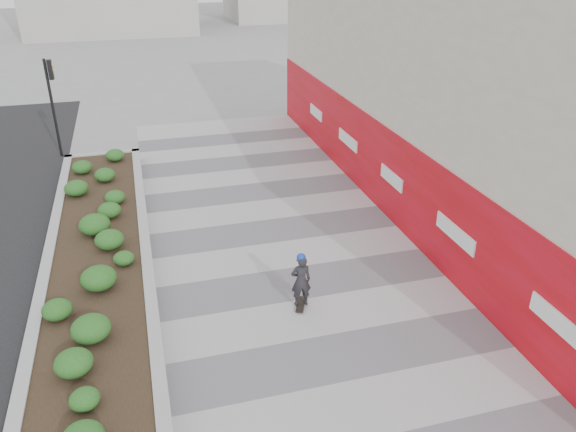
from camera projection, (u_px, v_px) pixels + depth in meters
name	position (u px, v px, depth m)	size (l,w,h in m)	color
ground	(376.00, 413.00, 11.35)	(160.00, 160.00, 0.00)	gray
walkway	(327.00, 325.00, 13.94)	(8.00, 36.00, 0.01)	#A8A8AD
building	(467.00, 90.00, 19.00)	(6.04, 24.08, 8.00)	beige
planter	(98.00, 261.00, 15.88)	(3.00, 18.00, 0.90)	#9E9EA0
traffic_signal_near	(52.00, 94.00, 23.47)	(0.33, 0.28, 4.20)	black
manhole_cover	(346.00, 321.00, 14.06)	(0.44, 0.44, 0.01)	#595654
skateboarder	(301.00, 280.00, 14.27)	(0.54, 0.74, 1.59)	beige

